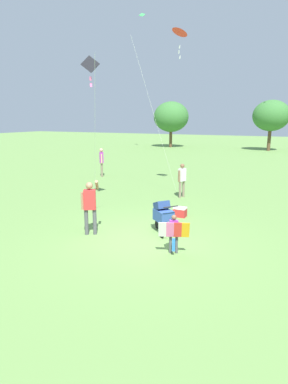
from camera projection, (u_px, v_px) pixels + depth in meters
name	position (u px, v px, depth m)	size (l,w,h in m)	color
ground_plane	(146.00, 240.00, 9.58)	(120.00, 120.00, 0.00)	#668E47
child_with_butterfly_kite	(174.00, 231.00, 8.48)	(0.80, 0.49, 1.06)	#4C4C51
person_adult_flyer	(90.00, 203.00, 9.81)	(0.52, 0.65, 1.72)	#4C4C51
stroller	(163.00, 214.00, 10.06)	(1.02, 0.93, 1.03)	black
kite_adult_black	(91.00, 73.00, 11.63)	(2.16, 2.53, 5.75)	black
kite_orange_delta	(179.00, 34.00, 14.33)	(2.28, 1.81, 7.41)	red
distant_kites_cluster	(258.00, 13.00, 29.08)	(24.02, 5.40, 11.04)	white
person_red_shirt	(182.00, 178.00, 14.49)	(0.31, 0.46, 1.54)	#7F705B
person_couple_left	(102.00, 160.00, 19.69)	(0.40, 0.47, 1.73)	#7F705B
cooler_box	(180.00, 212.00, 11.79)	(0.45, 0.33, 0.35)	red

